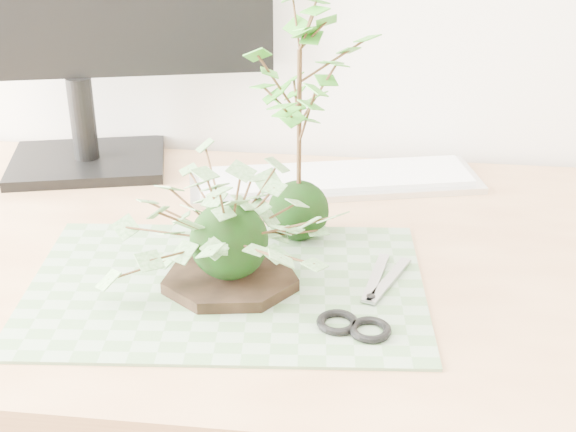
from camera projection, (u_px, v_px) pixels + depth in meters
The scene contains 7 objects.
desk at pixel (281, 308), 1.11m from camera, with size 1.60×0.70×0.74m.
cutting_mat at pixel (226, 286), 0.99m from camera, with size 0.49×0.32×0.00m, color #587F4E.
stone_dish at pixel (231, 280), 0.98m from camera, with size 0.17×0.17×0.01m, color black.
ivy_kokedama at pixel (228, 207), 0.94m from camera, with size 0.29×0.29×0.19m.
maple_kokedama at pixel (300, 66), 1.00m from camera, with size 0.24×0.24×0.35m.
keyboard at pixel (335, 180), 1.27m from camera, with size 0.48×0.24×0.02m.
scissors at pixel (367, 316), 0.92m from camera, with size 0.10×0.20×0.01m.
Camera 1 is at (0.10, 0.30, 1.26)m, focal length 50.00 mm.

